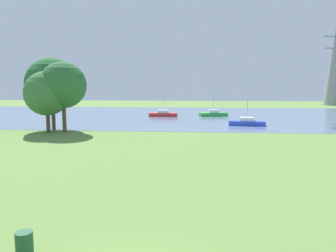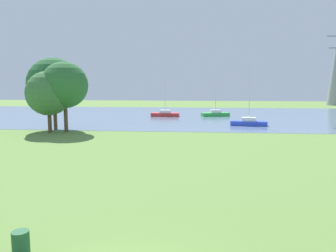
{
  "view_description": "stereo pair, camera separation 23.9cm",
  "coord_description": "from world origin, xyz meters",
  "px_view_note": "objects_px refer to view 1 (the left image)",
  "views": [
    {
      "loc": [
        1.81,
        -7.83,
        5.57
      ],
      "look_at": [
        -0.2,
        15.83,
        2.52
      ],
      "focal_mm": 35.05,
      "sensor_mm": 36.0,
      "label": 1
    },
    {
      "loc": [
        2.05,
        -7.8,
        5.57
      ],
      "look_at": [
        -0.2,
        15.83,
        2.52
      ],
      "focal_mm": 35.05,
      "sensor_mm": 36.0,
      "label": 2
    }
  ],
  "objects_px": {
    "sailboat_green": "(213,114)",
    "sailboat_red": "(163,114)",
    "tree_mid_shore": "(47,93)",
    "electricity_pylon": "(335,62)",
    "litter_bin": "(24,244)",
    "tree_east_far": "(52,84)",
    "tree_west_near": "(63,85)",
    "sailboat_blue": "(247,122)"
  },
  "relations": [
    {
      "from": "sailboat_green",
      "to": "sailboat_blue",
      "type": "height_order",
      "value": "sailboat_blue"
    },
    {
      "from": "sailboat_green",
      "to": "sailboat_red",
      "type": "relative_size",
      "value": 1.01
    },
    {
      "from": "sailboat_red",
      "to": "electricity_pylon",
      "type": "bearing_deg",
      "value": 39.72
    },
    {
      "from": "litter_bin",
      "to": "electricity_pylon",
      "type": "xyz_separation_m",
      "value": [
        41.69,
        81.05,
        10.78
      ]
    },
    {
      "from": "electricity_pylon",
      "to": "tree_mid_shore",
      "type": "bearing_deg",
      "value": -134.13
    },
    {
      "from": "litter_bin",
      "to": "tree_west_near",
      "type": "relative_size",
      "value": 0.1
    },
    {
      "from": "sailboat_red",
      "to": "tree_east_far",
      "type": "distance_m",
      "value": 21.63
    },
    {
      "from": "tree_east_far",
      "to": "electricity_pylon",
      "type": "distance_m",
      "value": 74.92
    },
    {
      "from": "litter_bin",
      "to": "sailboat_red",
      "type": "xyz_separation_m",
      "value": [
        -0.08,
        46.35,
        0.05
      ]
    },
    {
      "from": "tree_east_far",
      "to": "tree_mid_shore",
      "type": "bearing_deg",
      "value": -79.22
    },
    {
      "from": "sailboat_green",
      "to": "tree_west_near",
      "type": "height_order",
      "value": "tree_west_near"
    },
    {
      "from": "tree_mid_shore",
      "to": "sailboat_red",
      "type": "bearing_deg",
      "value": 60.54
    },
    {
      "from": "sailboat_red",
      "to": "tree_west_near",
      "type": "bearing_deg",
      "value": -116.32
    },
    {
      "from": "sailboat_red",
      "to": "tree_mid_shore",
      "type": "bearing_deg",
      "value": -119.46
    },
    {
      "from": "sailboat_blue",
      "to": "tree_west_near",
      "type": "xyz_separation_m",
      "value": [
        -22.08,
        -7.95,
        4.96
      ]
    },
    {
      "from": "sailboat_blue",
      "to": "sailboat_green",
      "type": "bearing_deg",
      "value": 106.81
    },
    {
      "from": "litter_bin",
      "to": "tree_east_far",
      "type": "relative_size",
      "value": 0.09
    },
    {
      "from": "sailboat_blue",
      "to": "tree_east_far",
      "type": "relative_size",
      "value": 0.91
    },
    {
      "from": "sailboat_red",
      "to": "tree_west_near",
      "type": "relative_size",
      "value": 0.75
    },
    {
      "from": "tree_mid_shore",
      "to": "sailboat_blue",
      "type": "bearing_deg",
      "value": 19.74
    },
    {
      "from": "tree_east_far",
      "to": "electricity_pylon",
      "type": "relative_size",
      "value": 0.39
    },
    {
      "from": "tree_east_far",
      "to": "tree_west_near",
      "type": "xyz_separation_m",
      "value": [
        2.18,
        -1.98,
        -0.14
      ]
    },
    {
      "from": "sailboat_red",
      "to": "tree_mid_shore",
      "type": "height_order",
      "value": "tree_mid_shore"
    },
    {
      "from": "tree_mid_shore",
      "to": "electricity_pylon",
      "type": "distance_m",
      "value": 76.48
    },
    {
      "from": "sailboat_green",
      "to": "tree_west_near",
      "type": "bearing_deg",
      "value": -131.49
    },
    {
      "from": "sailboat_green",
      "to": "tree_east_far",
      "type": "relative_size",
      "value": 0.7
    },
    {
      "from": "tree_east_far",
      "to": "tree_mid_shore",
      "type": "xyz_separation_m",
      "value": [
        0.49,
        -2.57,
        -1.08
      ]
    },
    {
      "from": "sailboat_green",
      "to": "tree_east_far",
      "type": "bearing_deg",
      "value": -137.61
    },
    {
      "from": "litter_bin",
      "to": "electricity_pylon",
      "type": "distance_m",
      "value": 91.78
    },
    {
      "from": "sailboat_green",
      "to": "electricity_pylon",
      "type": "height_order",
      "value": "electricity_pylon"
    },
    {
      "from": "litter_bin",
      "to": "sailboat_blue",
      "type": "bearing_deg",
      "value": 70.42
    },
    {
      "from": "sailboat_red",
      "to": "sailboat_blue",
      "type": "bearing_deg",
      "value": -42.5
    },
    {
      "from": "tree_east_far",
      "to": "tree_west_near",
      "type": "height_order",
      "value": "tree_east_far"
    },
    {
      "from": "sailboat_blue",
      "to": "electricity_pylon",
      "type": "height_order",
      "value": "electricity_pylon"
    },
    {
      "from": "tree_east_far",
      "to": "sailboat_green",
      "type": "bearing_deg",
      "value": 42.39
    },
    {
      "from": "tree_mid_shore",
      "to": "electricity_pylon",
      "type": "bearing_deg",
      "value": 45.87
    },
    {
      "from": "sailboat_blue",
      "to": "electricity_pylon",
      "type": "relative_size",
      "value": 0.36
    },
    {
      "from": "electricity_pylon",
      "to": "tree_east_far",
      "type": "bearing_deg",
      "value": -135.78
    },
    {
      "from": "electricity_pylon",
      "to": "tree_west_near",
      "type": "bearing_deg",
      "value": -133.52
    },
    {
      "from": "litter_bin",
      "to": "tree_mid_shore",
      "type": "height_order",
      "value": "tree_mid_shore"
    },
    {
      "from": "sailboat_red",
      "to": "tree_mid_shore",
      "type": "xyz_separation_m",
      "value": [
        -11.28,
        -19.98,
        4.04
      ]
    },
    {
      "from": "sailboat_blue",
      "to": "tree_east_far",
      "type": "distance_m",
      "value": 25.5
    }
  ]
}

